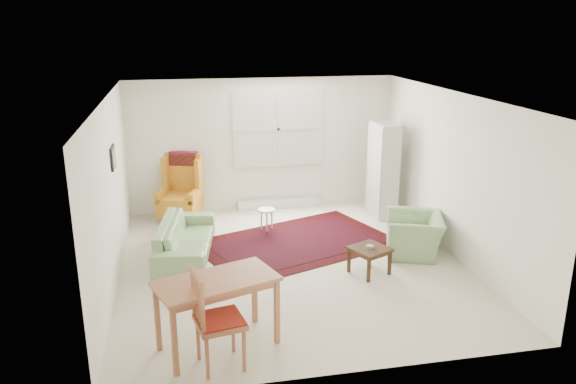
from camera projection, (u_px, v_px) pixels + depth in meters
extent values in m
cube|color=beige|center=(292.00, 265.00, 8.38)|extent=(5.00, 5.50, 0.01)
cube|color=white|center=(292.00, 97.00, 7.65)|extent=(5.00, 5.50, 0.01)
cube|color=white|center=(262.00, 145.00, 10.60)|extent=(5.00, 0.04, 2.50)
cube|color=white|center=(350.00, 262.00, 5.44)|extent=(5.00, 0.04, 2.50)
cube|color=white|center=(111.00, 195.00, 7.55)|extent=(0.04, 5.50, 2.50)
cube|color=white|center=(454.00, 176.00, 8.49)|extent=(0.04, 5.50, 2.50)
cube|color=white|center=(278.00, 129.00, 10.55)|extent=(1.72, 0.06, 1.42)
cube|color=white|center=(278.00, 129.00, 10.55)|extent=(1.60, 0.02, 1.30)
cube|color=silver|center=(279.00, 203.00, 10.92)|extent=(1.60, 0.12, 0.18)
cube|color=black|center=(113.00, 157.00, 7.90)|extent=(0.03, 0.42, 0.32)
cube|color=#AB864F|center=(114.00, 157.00, 7.91)|extent=(0.01, 0.34, 0.24)
imported|color=#82A66F|center=(185.00, 232.00, 8.61)|extent=(1.03, 2.00, 0.77)
imported|color=#82A66F|center=(415.00, 231.00, 8.72)|extent=(1.10, 1.17, 0.74)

